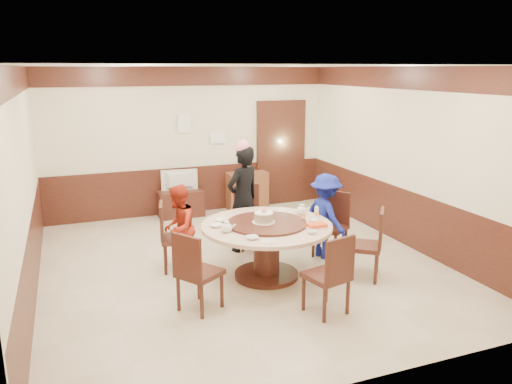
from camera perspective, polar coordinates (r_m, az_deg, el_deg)
name	(u,v)px	position (r m, az deg, el deg)	size (l,w,h in m)	color
room	(242,192)	(6.99, -1.63, -0.04)	(6.00, 6.04, 2.84)	beige
banquet_table	(267,240)	(6.73, 1.23, -5.46)	(1.75, 1.75, 0.78)	#3D1B13
chair_0	(331,236)	(7.63, 8.52, -5.05)	(0.61, 0.61, 0.97)	#3D1B13
chair_1	(250,228)	(7.95, -0.70, -4.09)	(0.46, 0.47, 0.97)	#3D1B13
chair_2	(176,249)	(7.14, -9.08, -6.40)	(0.53, 0.52, 0.97)	#3D1B13
chair_3	(199,285)	(5.97, -6.57, -10.54)	(0.61, 0.61, 0.97)	#3D1B13
chair_4	(327,288)	(5.91, 8.14, -10.85)	(0.53, 0.54, 0.97)	#3D1B13
chair_5	(365,257)	(6.93, 12.35, -7.22)	(0.62, 0.62, 0.97)	#3D1B13
person_standing	(243,199)	(7.65, -1.47, -0.80)	(0.60, 0.39, 1.64)	black
person_red	(179,228)	(7.03, -8.83, -4.09)	(0.60, 0.46, 1.22)	#B22C17
person_blue	(326,216)	(7.48, 7.97, -2.74)	(0.82, 0.47, 1.28)	navy
birthday_cake	(264,217)	(6.61, 0.89, -2.91)	(0.31, 0.31, 0.21)	white
teapot_left	(226,228)	(6.33, -3.39, -4.09)	(0.17, 0.15, 0.13)	white
teapot_right	(302,210)	(7.11, 5.25, -2.10)	(0.17, 0.15, 0.13)	white
bowl_0	(221,220)	(6.78, -4.03, -3.24)	(0.17, 0.17, 0.04)	white
bowl_1	(312,232)	(6.33, 6.43, -4.55)	(0.13, 0.13, 0.04)	white
bowl_2	(252,238)	(6.08, -0.42, -5.24)	(0.15, 0.15, 0.04)	white
bowl_3	(314,220)	(6.80, 6.60, -3.24)	(0.12, 0.12, 0.04)	white
bowl_4	(216,226)	(6.56, -4.58, -3.84)	(0.16, 0.16, 0.04)	white
bowl_5	(262,210)	(7.22, 0.74, -2.12)	(0.12, 0.12, 0.04)	white
saucer_near	(268,241)	(6.00, 1.37, -5.67)	(0.18, 0.18, 0.01)	white
saucer_far	(282,211)	(7.27, 3.03, -2.15)	(0.18, 0.18, 0.01)	white
shrimp_platter	(317,226)	(6.53, 6.97, -3.90)	(0.30, 0.20, 0.06)	white
bottle_0	(303,215)	(6.84, 5.45, -2.58)	(0.06, 0.06, 0.16)	white
bottle_1	(317,213)	(6.94, 6.94, -2.37)	(0.06, 0.06, 0.16)	white
tv_stand	(181,203)	(9.68, -8.61, -1.29)	(0.85, 0.45, 0.50)	#3D1B13
television	(180,181)	(9.57, -8.70, 1.30)	(0.69, 0.09, 0.40)	gray
side_cabinet	(247,191)	(10.04, -1.05, 0.16)	(0.80, 0.40, 0.75)	brown
thermos	(249,163)	(9.93, -0.85, 3.35)	(0.15, 0.15, 0.38)	silver
notice_left	(185,124)	(9.63, -8.16, 7.75)	(0.25, 0.00, 0.35)	white
notice_right	(218,138)	(9.83, -4.38, 6.21)	(0.30, 0.00, 0.22)	white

